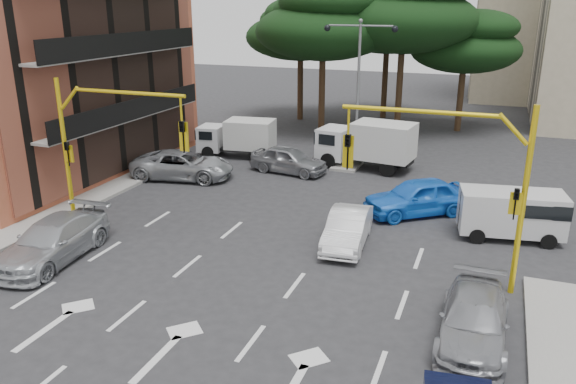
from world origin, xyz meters
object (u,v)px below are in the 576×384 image
object	(u,v)px
car_blue_compact	(418,197)
box_truck_b	(366,145)
signal_mast_left	(100,135)
car_silver_cross_a	(183,165)
car_silver_cross_b	(289,160)
car_silver_parked	(474,320)
car_white_hatch	(348,228)
van_white	(511,215)
car_silver_wagon	(53,241)
box_truck_a	(237,138)
street_lamp_center	(359,65)
signal_mast_right	(464,170)

from	to	relation	value
car_blue_compact	box_truck_b	size ratio (longest dim) A/B	0.87
signal_mast_left	car_blue_compact	bearing A→B (deg)	27.46
car_silver_cross_a	car_silver_cross_b	world-z (taller)	car_silver_cross_a
car_silver_parked	box_truck_b	world-z (taller)	box_truck_b
car_white_hatch	van_white	distance (m)	6.43
van_white	car_silver_cross_b	bearing A→B (deg)	-125.06
car_silver_wagon	box_truck_a	distance (m)	15.19
car_silver_cross_a	car_silver_parked	size ratio (longest dim) A/B	1.20
street_lamp_center	car_white_hatch	xyz separation A→B (m)	(2.75, -12.22, -4.76)
signal_mast_right	van_white	xyz separation A→B (m)	(1.70, 4.66, -2.92)
street_lamp_center	box_truck_b	size ratio (longest dim) A/B	1.45
car_silver_cross_b	street_lamp_center	bearing A→B (deg)	-25.08
car_blue_compact	car_silver_cross_a	world-z (taller)	car_blue_compact
car_blue_compact	van_white	bearing A→B (deg)	33.01
car_silver_cross_b	van_white	bearing A→B (deg)	-106.85
signal_mast_right	street_lamp_center	size ratio (longest dim) A/B	0.77
signal_mast_right	signal_mast_left	bearing A→B (deg)	180.00
car_blue_compact	car_silver_cross_a	bearing A→B (deg)	-132.01
signal_mast_right	box_truck_a	size ratio (longest dim) A/B	1.32
street_lamp_center	van_white	world-z (taller)	street_lamp_center
car_white_hatch	car_silver_wagon	world-z (taller)	car_silver_wagon
car_white_hatch	box_truck_b	bearing A→B (deg)	94.62
car_white_hatch	car_silver_parked	xyz separation A→B (m)	(4.85, -5.02, -0.03)
signal_mast_left	car_silver_wagon	size ratio (longest dim) A/B	1.20
signal_mast_left	car_white_hatch	distance (m)	10.24
car_white_hatch	car_silver_parked	world-z (taller)	car_white_hatch
signal_mast_left	car_silver_cross_a	xyz separation A→B (m)	(-0.69, 7.01, -3.15)
van_white	box_truck_a	xyz separation A→B (m)	(-15.24, 7.35, 0.16)
street_lamp_center	car_blue_compact	size ratio (longest dim) A/B	1.67
signal_mast_left	box_truck_a	distance (m)	12.32
street_lamp_center	car_silver_parked	bearing A→B (deg)	-66.21
car_silver_wagon	car_silver_cross_b	world-z (taller)	car_silver_wagon
street_lamp_center	signal_mast_right	bearing A→B (deg)	-64.09
car_silver_cross_a	van_white	distance (m)	16.17
car_silver_wagon	car_silver_parked	bearing A→B (deg)	-4.74
car_white_hatch	box_truck_b	world-z (taller)	box_truck_b
car_white_hatch	car_silver_cross_a	bearing A→B (deg)	148.14
car_silver_wagon	box_truck_b	world-z (taller)	box_truck_b
signal_mast_left	car_silver_cross_b	world-z (taller)	signal_mast_left
signal_mast_left	car_silver_wagon	world-z (taller)	signal_mast_left
car_white_hatch	box_truck_b	size ratio (longest dim) A/B	0.75
signal_mast_left	car_silver_wagon	xyz separation A→B (m)	(0.06, -3.17, -3.16)
car_silver_wagon	box_truck_a	size ratio (longest dim) A/B	1.10
car_blue_compact	box_truck_b	distance (m)	7.32
car_white_hatch	car_blue_compact	size ratio (longest dim) A/B	0.86
signal_mast_left	car_silver_cross_b	distance (m)	11.22
car_white_hatch	car_silver_parked	size ratio (longest dim) A/B	0.92
car_white_hatch	car_silver_cross_a	size ratio (longest dim) A/B	0.77
car_silver_parked	box_truck_a	xyz separation A→B (m)	(-14.34, 15.24, 0.49)
street_lamp_center	signal_mast_left	bearing A→B (deg)	-115.91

